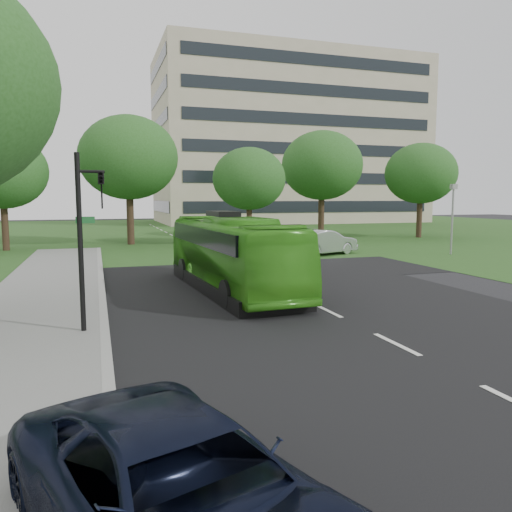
# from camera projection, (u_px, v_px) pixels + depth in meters

# --- Properties ---
(ground) EXTENTS (160.00, 160.00, 0.00)m
(ground) POSITION_uv_depth(u_px,v_px,m) (357.00, 326.00, 14.66)
(ground) COLOR black
(ground) RESTS_ON ground
(street_surfaces) EXTENTS (120.00, 120.00, 0.15)m
(street_surfaces) POSITION_uv_depth(u_px,v_px,m) (196.00, 249.00, 36.06)
(street_surfaces) COLOR black
(street_surfaces) RESTS_ON ground
(office_building) EXTENTS (40.10, 20.10, 25.00)m
(office_building) POSITION_uv_depth(u_px,v_px,m) (288.00, 142.00, 78.47)
(office_building) COLOR tan
(office_building) RESTS_ON ground
(tree_park_a) EXTENTS (6.20, 6.20, 8.24)m
(tree_park_a) POSITION_uv_depth(u_px,v_px,m) (2.00, 171.00, 34.91)
(tree_park_a) COLOR black
(tree_park_a) RESTS_ON ground
(tree_park_b) EXTENTS (7.79, 7.79, 10.22)m
(tree_park_b) POSITION_uv_depth(u_px,v_px,m) (129.00, 158.00, 39.40)
(tree_park_b) COLOR black
(tree_park_b) RESTS_ON ground
(tree_park_c) EXTENTS (5.82, 5.82, 7.73)m
(tree_park_c) POSITION_uv_depth(u_px,v_px,m) (249.00, 179.00, 39.59)
(tree_park_c) COLOR black
(tree_park_c) RESTS_ON ground
(tree_park_d) EXTENTS (7.49, 7.49, 9.90)m
(tree_park_d) POSITION_uv_depth(u_px,v_px,m) (322.00, 166.00, 46.07)
(tree_park_d) COLOR black
(tree_park_d) RESTS_ON ground
(tree_park_e) EXTENTS (6.62, 6.62, 8.83)m
(tree_park_e) POSITION_uv_depth(u_px,v_px,m) (421.00, 174.00, 46.60)
(tree_park_e) COLOR black
(tree_park_e) RESTS_ON ground
(bus) EXTENTS (3.15, 10.82, 2.98)m
(bus) POSITION_uv_depth(u_px,v_px,m) (231.00, 254.00, 20.17)
(bus) COLOR green
(bus) RESTS_ON ground
(sedan) EXTENTS (5.37, 3.52, 1.67)m
(sedan) POSITION_uv_depth(u_px,v_px,m) (323.00, 242.00, 32.75)
(sedan) COLOR #B8B8BE
(sedan) RESTS_ON ground
(suv) EXTENTS (3.99, 5.73, 1.45)m
(suv) POSITION_uv_depth(u_px,v_px,m) (181.00, 498.00, 5.04)
(suv) COLOR black
(suv) RESTS_ON ground
(traffic_light) EXTENTS (0.79, 0.22, 4.93)m
(traffic_light) POSITION_uv_depth(u_px,v_px,m) (86.00, 230.00, 13.33)
(traffic_light) COLOR black
(traffic_light) RESTS_ON ground
(camera_pole) EXTENTS (0.43, 0.38, 4.63)m
(camera_pole) POSITION_uv_depth(u_px,v_px,m) (453.00, 209.00, 32.73)
(camera_pole) COLOR gray
(camera_pole) RESTS_ON ground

